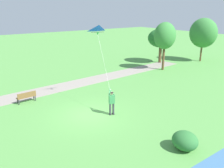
{
  "coord_description": "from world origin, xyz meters",
  "views": [
    {
      "loc": [
        13.56,
        -7.86,
        7.26
      ],
      "look_at": [
        0.45,
        1.66,
        2.11
      ],
      "focal_mm": 38.38,
      "sensor_mm": 36.0,
      "label": 1
    }
  ],
  "objects": [
    {
      "name": "lakeside_shrub",
      "position": [
        6.75,
        1.9,
        0.51
      ],
      "size": [
        1.42,
        1.32,
        1.02
      ],
      "primitive_type": "ellipsoid",
      "color": "#2D7033",
      "rests_on": "ground"
    },
    {
      "name": "tree_treeline_left",
      "position": [
        -6.0,
        14.07,
        4.11
      ],
      "size": [
        2.45,
        2.75,
        5.73
      ],
      "color": "brown",
      "rests_on": "ground"
    },
    {
      "name": "person_kite_flyer",
      "position": [
        0.88,
        1.32,
        1.05
      ],
      "size": [
        0.63,
        0.5,
        1.83
      ],
      "color": "#232328",
      "rests_on": "ground"
    },
    {
      "name": "tree_horizon_far",
      "position": [
        -6.31,
        22.19,
        3.97
      ],
      "size": [
        3.93,
        3.29,
        6.0
      ],
      "color": "brown",
      "rests_on": "ground"
    },
    {
      "name": "flying_kite",
      "position": [
        -2.11,
        2.28,
        5.63
      ],
      "size": [
        2.95,
        1.47,
        4.25
      ],
      "color": "blue"
    },
    {
      "name": "walkway_path",
      "position": [
        -7.05,
        2.0,
        0.01
      ],
      "size": [
        4.72,
        32.09,
        0.02
      ],
      "primitive_type": "cube",
      "rotation": [
        0.0,
        0.0,
        0.07
      ],
      "color": "gray",
      "rests_on": "ground"
    },
    {
      "name": "ground_plane",
      "position": [
        0.0,
        0.0,
        0.0
      ],
      "size": [
        120.0,
        120.0,
        0.0
      ],
      "primitive_type": "plane",
      "color": "#569947"
    },
    {
      "name": "tree_behind_path",
      "position": [
        -9.06,
        16.79,
        3.35
      ],
      "size": [
        3.65,
        3.46,
        4.65
      ],
      "color": "brown",
      "rests_on": "ground"
    },
    {
      "name": "park_bench_near_walkway",
      "position": [
        -5.02,
        -2.87,
        0.51
      ],
      "size": [
        0.55,
        1.53,
        0.88
      ],
      "color": "brown",
      "rests_on": "ground"
    }
  ]
}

